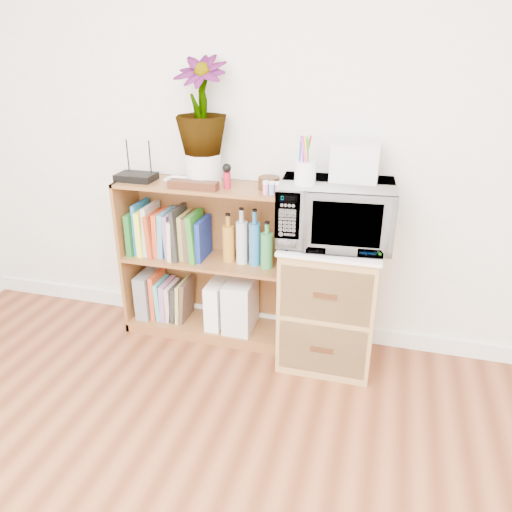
% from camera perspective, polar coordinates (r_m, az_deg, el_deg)
% --- Properties ---
extents(skirting_board, '(4.00, 0.02, 0.10)m').
position_cam_1_polar(skirting_board, '(3.19, 1.43, -7.38)').
color(skirting_board, white).
rests_on(skirting_board, ground).
extents(bookshelf, '(1.00, 0.30, 0.95)m').
position_cam_1_polar(bookshelf, '(2.97, -5.71, -0.72)').
color(bookshelf, brown).
rests_on(bookshelf, ground).
extents(wicker_unit, '(0.50, 0.45, 0.70)m').
position_cam_1_polar(wicker_unit, '(2.80, 8.40, -5.36)').
color(wicker_unit, '#9E7542').
rests_on(wicker_unit, ground).
extents(microwave, '(0.60, 0.43, 0.32)m').
position_cam_1_polar(microwave, '(2.58, 9.06, 4.85)').
color(microwave, white).
rests_on(microwave, wicker_unit).
extents(pen_cup, '(0.10, 0.10, 0.11)m').
position_cam_1_polar(pen_cup, '(2.47, 5.64, 9.43)').
color(pen_cup, silver).
rests_on(pen_cup, microwave).
extents(small_appliance, '(0.23, 0.20, 0.19)m').
position_cam_1_polar(small_appliance, '(2.58, 11.28, 10.54)').
color(small_appliance, silver).
rests_on(small_appliance, microwave).
extents(router, '(0.22, 0.15, 0.04)m').
position_cam_1_polar(router, '(2.95, -13.52, 8.78)').
color(router, black).
rests_on(router, bookshelf).
extents(white_bowl, '(0.13, 0.13, 0.03)m').
position_cam_1_polar(white_bowl, '(2.83, -9.10, 8.45)').
color(white_bowl, white).
rests_on(white_bowl, bookshelf).
extents(plant_pot, '(0.20, 0.20, 0.17)m').
position_cam_1_polar(plant_pot, '(2.81, -6.01, 9.90)').
color(plant_pot, silver).
rests_on(plant_pot, bookshelf).
extents(potted_plant, '(0.28, 0.28, 0.50)m').
position_cam_1_polar(potted_plant, '(2.75, -6.31, 16.68)').
color(potted_plant, '#2A6A2A').
rests_on(potted_plant, plant_pot).
extents(trinket_box, '(0.27, 0.07, 0.04)m').
position_cam_1_polar(trinket_box, '(2.72, -7.18, 8.05)').
color(trinket_box, '#36190E').
rests_on(trinket_box, bookshelf).
extents(kokeshi_doll, '(0.04, 0.04, 0.09)m').
position_cam_1_polar(kokeshi_doll, '(2.71, -3.32, 8.64)').
color(kokeshi_doll, maroon).
rests_on(kokeshi_doll, bookshelf).
extents(wooden_bowl, '(0.11, 0.11, 0.07)m').
position_cam_1_polar(wooden_bowl, '(2.70, 1.49, 8.35)').
color(wooden_bowl, '#38220F').
rests_on(wooden_bowl, bookshelf).
extents(paint_jars, '(0.10, 0.04, 0.05)m').
position_cam_1_polar(paint_jars, '(2.60, 1.81, 7.57)').
color(paint_jars, pink).
rests_on(paint_jars, bookshelf).
extents(file_box, '(0.08, 0.23, 0.28)m').
position_cam_1_polar(file_box, '(3.24, -12.22, -4.16)').
color(file_box, slate).
rests_on(file_box, bookshelf).
extents(magazine_holder_left, '(0.09, 0.23, 0.29)m').
position_cam_1_polar(magazine_holder_left, '(3.06, -4.49, -5.40)').
color(magazine_holder_left, white).
rests_on(magazine_holder_left, bookshelf).
extents(magazine_holder_mid, '(0.10, 0.25, 0.31)m').
position_cam_1_polar(magazine_holder_mid, '(3.02, -2.40, -5.49)').
color(magazine_holder_mid, silver).
rests_on(magazine_holder_mid, bookshelf).
extents(magazine_holder_right, '(0.10, 0.25, 0.31)m').
position_cam_1_polar(magazine_holder_right, '(3.00, -1.20, -5.62)').
color(magazine_holder_right, silver).
rests_on(magazine_holder_right, bookshelf).
extents(cookbooks, '(0.46, 0.20, 0.31)m').
position_cam_1_polar(cookbooks, '(3.00, -9.99, 2.58)').
color(cookbooks, '#1A6222').
rests_on(cookbooks, bookshelf).
extents(liquor_bottles, '(0.31, 0.07, 0.32)m').
position_cam_1_polar(liquor_bottles, '(2.82, -0.96, 1.89)').
color(liquor_bottles, '#B67822').
rests_on(liquor_bottles, bookshelf).
extents(lower_books, '(0.24, 0.19, 0.29)m').
position_cam_1_polar(lower_books, '(3.18, -9.57, -4.81)').
color(lower_books, '#C74723').
rests_on(lower_books, bookshelf).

